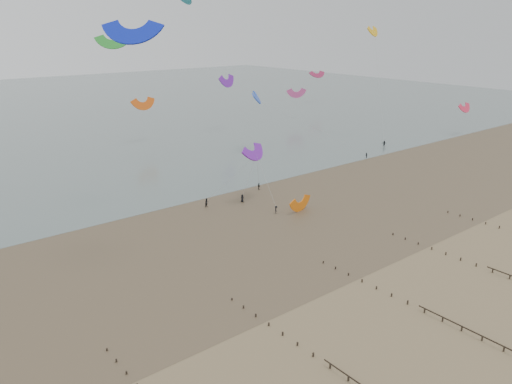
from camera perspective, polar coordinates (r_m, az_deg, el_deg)
ground at (r=71.42m, az=12.50°, el=-12.24°), size 500.00×500.00×0.00m
sea_and_shore at (r=91.98m, az=-6.00°, el=-4.62°), size 500.00×665.00×0.03m
kitesurfers at (r=119.78m, az=3.41°, el=1.43°), size 121.16×24.52×1.84m
grounded_kite at (r=102.24m, az=5.08°, el=-2.17°), size 6.55×5.54×3.19m
kites_airborne at (r=131.92m, az=-17.11°, el=10.61°), size 248.99×113.83×42.58m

